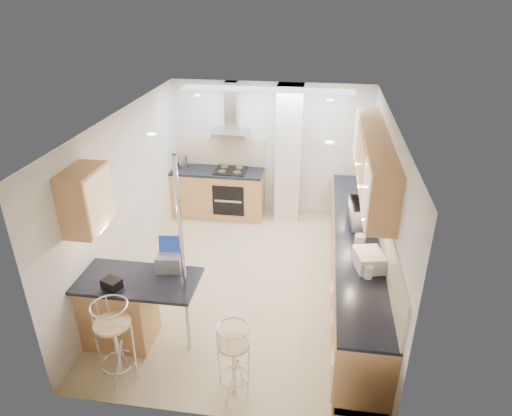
# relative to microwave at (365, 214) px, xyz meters

# --- Properties ---
(ground) EXTENTS (4.80, 4.80, 0.00)m
(ground) POSITION_rel_microwave_xyz_m (-1.59, -0.36, -1.09)
(ground) COLOR tan
(ground) RESTS_ON ground
(room_shell) EXTENTS (3.64, 4.84, 2.51)m
(room_shell) POSITION_rel_microwave_xyz_m (-1.27, 0.02, 0.46)
(room_shell) COLOR beige
(room_shell) RESTS_ON ground
(right_counter) EXTENTS (0.63, 4.40, 0.92)m
(right_counter) POSITION_rel_microwave_xyz_m (-0.09, -0.36, -0.63)
(right_counter) COLOR #B37547
(right_counter) RESTS_ON ground
(back_counter) EXTENTS (1.70, 0.63, 0.92)m
(back_counter) POSITION_rel_microwave_xyz_m (-2.54, 1.74, -0.63)
(back_counter) COLOR #B37547
(back_counter) RESTS_ON ground
(peninsula) EXTENTS (1.47, 0.72, 0.94)m
(peninsula) POSITION_rel_microwave_xyz_m (-2.72, -1.81, -0.61)
(peninsula) COLOR #B37547
(peninsula) RESTS_ON ground
(microwave) EXTENTS (0.46, 0.64, 0.33)m
(microwave) POSITION_rel_microwave_xyz_m (0.00, 0.00, 0.00)
(microwave) COLOR white
(microwave) RESTS_ON right_counter
(laptop) EXTENTS (0.32, 0.26, 0.20)m
(laptop) POSITION_rel_microwave_xyz_m (-2.38, -1.56, -0.04)
(laptop) COLOR #A8ABB0
(laptop) RESTS_ON peninsula
(bag) EXTENTS (0.24, 0.21, 0.11)m
(bag) POSITION_rel_microwave_xyz_m (-2.91, -2.01, -0.09)
(bag) COLOR black
(bag) RESTS_ON peninsula
(bar_stool_near) EXTENTS (0.54, 0.54, 1.03)m
(bar_stool_near) POSITION_rel_microwave_xyz_m (-2.76, -2.40, -0.57)
(bar_stool_near) COLOR tan
(bar_stool_near) RESTS_ON ground
(bar_stool_end) EXTENTS (0.52, 0.52, 0.89)m
(bar_stool_end) POSITION_rel_microwave_xyz_m (-1.45, -2.40, -0.64)
(bar_stool_end) COLOR tan
(bar_stool_end) RESTS_ON ground
(jar_a) EXTENTS (0.12, 0.12, 0.16)m
(jar_a) POSITION_rel_microwave_xyz_m (-0.02, 0.66, -0.09)
(jar_a) COLOR beige
(jar_a) RESTS_ON right_counter
(jar_b) EXTENTS (0.14, 0.14, 0.14)m
(jar_b) POSITION_rel_microwave_xyz_m (-0.10, 0.40, -0.09)
(jar_b) COLOR beige
(jar_b) RESTS_ON right_counter
(jar_c) EXTENTS (0.17, 0.17, 0.21)m
(jar_c) POSITION_rel_microwave_xyz_m (-0.10, -0.72, -0.06)
(jar_c) COLOR #ADA18A
(jar_c) RESTS_ON right_counter
(jar_d) EXTENTS (0.13, 0.13, 0.16)m
(jar_d) POSITION_rel_microwave_xyz_m (-0.04, -1.35, -0.09)
(jar_d) COLOR white
(jar_d) RESTS_ON right_counter
(bread_bin) EXTENTS (0.40, 0.46, 0.21)m
(bread_bin) POSITION_rel_microwave_xyz_m (-0.02, -1.13, -0.06)
(bread_bin) COLOR beige
(bread_bin) RESTS_ON right_counter
(kettle) EXTENTS (0.16, 0.16, 0.23)m
(kettle) POSITION_rel_microwave_xyz_m (-3.21, 1.81, -0.05)
(kettle) COLOR #A6A8AB
(kettle) RESTS_ON back_counter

